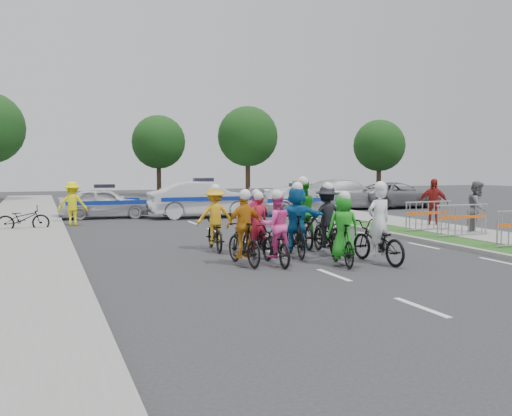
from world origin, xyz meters
name	(u,v)px	position (x,y,z in m)	size (l,w,h in m)	color
ground	(333,275)	(0.00, 0.00, 0.00)	(90.00, 90.00, 0.00)	#28282B
curb_right	(397,235)	(5.10, 5.00, 0.06)	(0.20, 60.00, 0.12)	gray
grass_strip	(415,235)	(5.80, 5.00, 0.06)	(1.20, 60.00, 0.11)	#214A18
sidewalk_right	(459,232)	(7.60, 5.00, 0.07)	(2.40, 60.00, 0.13)	gray
sidewalk_left	(14,255)	(-6.50, 5.00, 0.07)	(3.00, 60.00, 0.13)	gray
rider_0	(378,236)	(1.73, 0.98, 0.65)	(0.84, 1.99, 1.98)	black
rider_1	(343,236)	(0.76, 0.97, 0.69)	(0.82, 1.74, 1.76)	black
rider_2	(276,237)	(-0.66, 1.63, 0.67)	(0.77, 1.78, 1.79)	black
rider_3	(244,236)	(-1.38, 1.84, 0.70)	(0.94, 1.75, 1.80)	black
rider_4	(326,226)	(1.27, 2.74, 0.74)	(1.13, 1.94, 1.92)	black
rider_5	(296,225)	(0.29, 2.55, 0.81)	(1.60, 1.90, 1.94)	black
rider_6	(257,235)	(-0.63, 2.91, 0.56)	(0.78, 1.72, 1.69)	black
rider_7	(328,224)	(1.92, 3.84, 0.66)	(0.72, 1.61, 1.68)	black
rider_8	(302,221)	(1.18, 4.08, 0.75)	(0.96, 2.08, 2.05)	black
rider_9	(255,225)	(-0.09, 4.48, 0.65)	(0.85, 1.61, 1.68)	black
rider_10	(215,225)	(-1.33, 4.38, 0.71)	(1.07, 1.86, 1.84)	black
police_car_0	(105,203)	(-3.13, 15.47, 0.68)	(1.60, 3.98, 1.36)	silver
police_car_1	(203,199)	(1.10, 14.24, 0.81)	(1.72, 4.94, 1.63)	silver
police_car_2	(299,200)	(5.89, 14.28, 0.67)	(1.89, 4.64, 1.35)	silver
civilian_sedan	(346,194)	(9.62, 16.23, 0.80)	(2.24, 5.52, 1.60)	#B0B0B5
civilian_suv	(397,195)	(12.78, 16.10, 0.71)	(2.36, 5.11, 1.42)	slate
spectator_1	(478,208)	(7.87, 4.44, 0.91)	(0.89, 0.69, 1.83)	#5D5E63
spectator_2	(433,203)	(7.92, 6.83, 0.93)	(1.09, 0.45, 1.86)	maroon
marshal_hiviz	(73,203)	(-4.63, 12.80, 0.86)	(1.11, 0.64, 1.72)	#FFF30D
barrier_1	(462,222)	(6.70, 3.82, 0.56)	(2.00, 0.50, 1.12)	#A5A8AD
barrier_2	(428,217)	(6.70, 5.52, 0.56)	(2.00, 0.50, 1.12)	#A5A8AD
cone_0	(301,217)	(3.61, 9.24, 0.34)	(0.40, 0.40, 0.70)	#F24C0C
cone_1	(308,209)	(5.81, 13.05, 0.34)	(0.40, 0.40, 0.70)	#F24C0C
parked_bike	(23,219)	(-6.41, 11.11, 0.46)	(0.62, 1.77, 0.93)	black
tree_1	(248,137)	(9.00, 30.00, 4.54)	(4.55, 4.55, 6.82)	#382619
tree_2	(379,146)	(18.00, 26.00, 3.83)	(3.85, 3.85, 5.77)	#382619
tree_4	(158,142)	(3.00, 34.00, 4.19)	(4.20, 4.20, 6.30)	#382619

